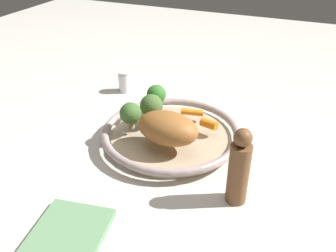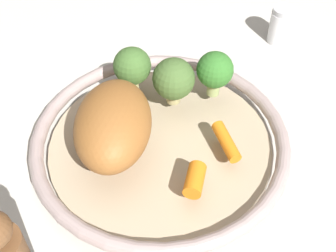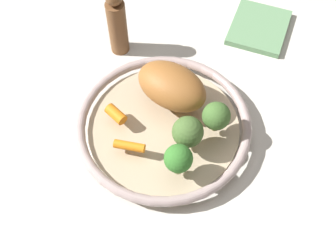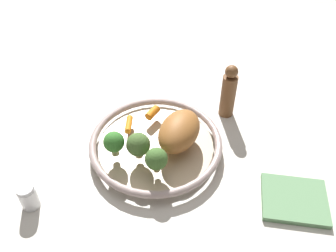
{
  "view_description": "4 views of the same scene",
  "coord_description": "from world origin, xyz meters",
  "px_view_note": "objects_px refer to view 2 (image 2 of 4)",
  "views": [
    {
      "loc": [
        0.69,
        0.28,
        0.49
      ],
      "look_at": [
        0.01,
        -0.0,
        0.05
      ],
      "focal_mm": 38.7,
      "sensor_mm": 36.0,
      "label": 1
    },
    {
      "loc": [
        0.01,
        0.39,
        0.47
      ],
      "look_at": [
        -0.01,
        0.02,
        0.07
      ],
      "focal_mm": 47.9,
      "sensor_mm": 36.0,
      "label": 2
    },
    {
      "loc": [
        -0.38,
        -0.23,
        0.72
      ],
      "look_at": [
        -0.02,
        -0.02,
        0.07
      ],
      "focal_mm": 46.07,
      "sensor_mm": 36.0,
      "label": 3
    },
    {
      "loc": [
        0.23,
        -0.6,
        0.71
      ],
      "look_at": [
        0.02,
        0.02,
        0.07
      ],
      "focal_mm": 39.57,
      "sensor_mm": 36.0,
      "label": 4
    }
  ],
  "objects_px": {
    "broccoli_floret_mid": "(132,66)",
    "broccoli_floret_small": "(215,71)",
    "salt_shaker": "(281,25)",
    "serving_bowl": "(160,143)",
    "roast_chicken_piece": "(113,124)",
    "broccoli_floret_large": "(174,79)",
    "baby_carrot_back": "(226,142)",
    "baby_carrot_center": "(195,180)"
  },
  "relations": [
    {
      "from": "baby_carrot_back",
      "to": "baby_carrot_center",
      "type": "xyz_separation_m",
      "value": [
        0.04,
        0.06,
        0.0
      ]
    },
    {
      "from": "baby_carrot_back",
      "to": "broccoli_floret_mid",
      "type": "height_order",
      "value": "broccoli_floret_mid"
    },
    {
      "from": "baby_carrot_back",
      "to": "broccoli_floret_small",
      "type": "xyz_separation_m",
      "value": [
        0.01,
        -0.1,
        0.03
      ]
    },
    {
      "from": "broccoli_floret_small",
      "to": "broccoli_floret_mid",
      "type": "bearing_deg",
      "value": -8.32
    },
    {
      "from": "baby_carrot_back",
      "to": "broccoli_floret_small",
      "type": "distance_m",
      "value": 0.1
    },
    {
      "from": "broccoli_floret_mid",
      "to": "salt_shaker",
      "type": "height_order",
      "value": "broccoli_floret_mid"
    },
    {
      "from": "salt_shaker",
      "to": "baby_carrot_center",
      "type": "bearing_deg",
      "value": 61.83
    },
    {
      "from": "serving_bowl",
      "to": "salt_shaker",
      "type": "relative_size",
      "value": 5.24
    },
    {
      "from": "baby_carrot_back",
      "to": "serving_bowl",
      "type": "bearing_deg",
      "value": -16.3
    },
    {
      "from": "broccoli_floret_mid",
      "to": "broccoli_floret_large",
      "type": "distance_m",
      "value": 0.06
    },
    {
      "from": "baby_carrot_center",
      "to": "broccoli_floret_large",
      "type": "xyz_separation_m",
      "value": [
        0.02,
        -0.14,
        0.03
      ]
    },
    {
      "from": "roast_chicken_piece",
      "to": "broccoli_floret_small",
      "type": "height_order",
      "value": "roast_chicken_piece"
    },
    {
      "from": "serving_bowl",
      "to": "broccoli_floret_small",
      "type": "distance_m",
      "value": 0.12
    },
    {
      "from": "serving_bowl",
      "to": "baby_carrot_center",
      "type": "distance_m",
      "value": 0.09
    },
    {
      "from": "baby_carrot_back",
      "to": "salt_shaker",
      "type": "bearing_deg",
      "value": -115.96
    },
    {
      "from": "roast_chicken_piece",
      "to": "broccoli_floret_large",
      "type": "relative_size",
      "value": 2.11
    },
    {
      "from": "roast_chicken_piece",
      "to": "salt_shaker",
      "type": "xyz_separation_m",
      "value": [
        -0.27,
        -0.26,
        -0.04
      ]
    },
    {
      "from": "broccoli_floret_large",
      "to": "broccoli_floret_small",
      "type": "bearing_deg",
      "value": -167.6
    },
    {
      "from": "baby_carrot_center",
      "to": "serving_bowl",
      "type": "bearing_deg",
      "value": -65.53
    },
    {
      "from": "roast_chicken_piece",
      "to": "baby_carrot_center",
      "type": "distance_m",
      "value": 0.12
    },
    {
      "from": "broccoli_floret_mid",
      "to": "broccoli_floret_small",
      "type": "distance_m",
      "value": 0.11
    },
    {
      "from": "broccoli_floret_large",
      "to": "salt_shaker",
      "type": "height_order",
      "value": "broccoli_floret_large"
    },
    {
      "from": "roast_chicken_piece",
      "to": "broccoli_floret_mid",
      "type": "distance_m",
      "value": 0.11
    },
    {
      "from": "baby_carrot_center",
      "to": "broccoli_floret_large",
      "type": "distance_m",
      "value": 0.15
    },
    {
      "from": "roast_chicken_piece",
      "to": "baby_carrot_center",
      "type": "bearing_deg",
      "value": 144.29
    },
    {
      "from": "roast_chicken_piece",
      "to": "broccoli_floret_small",
      "type": "distance_m",
      "value": 0.16
    },
    {
      "from": "baby_carrot_back",
      "to": "salt_shaker",
      "type": "distance_m",
      "value": 0.3
    },
    {
      "from": "baby_carrot_center",
      "to": "broccoli_floret_large",
      "type": "bearing_deg",
      "value": -83.19
    },
    {
      "from": "serving_bowl",
      "to": "broccoli_floret_large",
      "type": "relative_size",
      "value": 4.96
    },
    {
      "from": "roast_chicken_piece",
      "to": "salt_shaker",
      "type": "relative_size",
      "value": 2.23
    },
    {
      "from": "broccoli_floret_large",
      "to": "baby_carrot_center",
      "type": "bearing_deg",
      "value": 96.81
    },
    {
      "from": "broccoli_floret_mid",
      "to": "broccoli_floret_small",
      "type": "xyz_separation_m",
      "value": [
        -0.11,
        0.02,
        0.0
      ]
    },
    {
      "from": "broccoli_floret_small",
      "to": "salt_shaker",
      "type": "bearing_deg",
      "value": -128.61
    },
    {
      "from": "baby_carrot_back",
      "to": "baby_carrot_center",
      "type": "bearing_deg",
      "value": 52.84
    },
    {
      "from": "baby_carrot_center",
      "to": "broccoli_floret_mid",
      "type": "xyz_separation_m",
      "value": [
        0.07,
        -0.17,
        0.03
      ]
    },
    {
      "from": "roast_chicken_piece",
      "to": "baby_carrot_back",
      "type": "distance_m",
      "value": 0.14
    },
    {
      "from": "baby_carrot_back",
      "to": "broccoli_floret_mid",
      "type": "distance_m",
      "value": 0.17
    },
    {
      "from": "baby_carrot_center",
      "to": "broccoli_floret_mid",
      "type": "distance_m",
      "value": 0.19
    },
    {
      "from": "broccoli_floret_mid",
      "to": "broccoli_floret_large",
      "type": "height_order",
      "value": "broccoli_floret_large"
    },
    {
      "from": "broccoli_floret_mid",
      "to": "broccoli_floret_large",
      "type": "bearing_deg",
      "value": 152.53
    },
    {
      "from": "broccoli_floret_large",
      "to": "serving_bowl",
      "type": "bearing_deg",
      "value": 71.73
    },
    {
      "from": "broccoli_floret_mid",
      "to": "broccoli_floret_small",
      "type": "relative_size",
      "value": 0.98
    }
  ]
}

